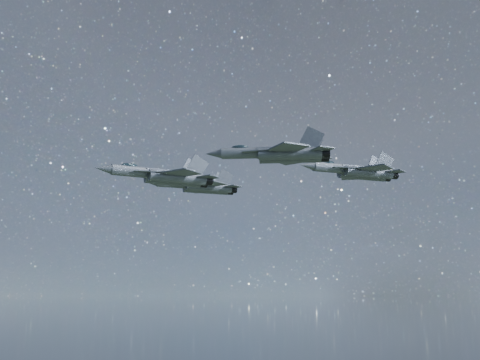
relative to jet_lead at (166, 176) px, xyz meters
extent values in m
cylinder|color=#3A4048|center=(-4.39, -1.27, 0.24)|extent=(8.19, 3.86, 1.69)
cone|color=#3A4048|center=(-9.40, -2.72, 0.24)|extent=(2.93, 2.19, 1.52)
ellipsoid|color=black|center=(-5.64, -1.63, 1.06)|extent=(2.80, 1.81, 0.84)
cube|color=#3A4048|center=(1.04, 0.30, 0.19)|extent=(9.01, 4.04, 1.41)
cylinder|color=#3A4048|center=(1.76, -0.62, -0.30)|extent=(9.24, 4.16, 1.69)
cylinder|color=#3A4048|center=(1.15, 1.46, -0.30)|extent=(9.24, 4.16, 1.69)
cylinder|color=black|center=(6.56, 0.77, -0.30)|extent=(1.79, 1.90, 1.56)
cylinder|color=black|center=(5.95, 2.85, -0.30)|extent=(1.79, 1.90, 1.56)
cube|color=#3A4048|center=(-2.10, -2.14, 0.11)|extent=(5.73, 1.70, 0.13)
cube|color=#3A4048|center=(-2.92, 0.68, 0.11)|extent=(5.57, 3.64, 0.13)
cube|color=#3A4048|center=(2.27, -3.19, -0.08)|extent=(6.23, 6.19, 0.22)
cube|color=#3A4048|center=(0.22, 3.91, -0.08)|extent=(5.25, 5.62, 0.22)
cube|color=#3A4048|center=(6.53, -0.71, -0.08)|extent=(3.69, 3.68, 0.16)
cube|color=#3A4048|center=(5.14, 4.09, -0.08)|extent=(3.08, 3.24, 0.16)
cube|color=#3A4048|center=(4.86, -0.01, 1.76)|extent=(3.74, 0.92, 3.87)
cube|color=#3A4048|center=(4.10, 2.60, 1.76)|extent=(3.59, 1.51, 3.87)
cylinder|color=#3A4048|center=(2.30, 9.08, 0.65)|extent=(7.25, 2.70, 1.50)
cone|color=#3A4048|center=(-2.24, 8.28, 0.65)|extent=(2.50, 1.72, 1.34)
ellipsoid|color=black|center=(1.16, 8.88, 1.37)|extent=(2.42, 1.39, 0.74)
cube|color=#3A4048|center=(7.21, 9.94, 0.60)|extent=(8.00, 2.78, 1.25)
cylinder|color=#3A4048|center=(7.75, 9.06, 0.17)|extent=(8.20, 2.87, 1.50)
cylinder|color=#3A4048|center=(7.42, 10.95, 0.17)|extent=(8.20, 2.87, 1.50)
cylinder|color=black|center=(12.10, 9.82, 0.17)|extent=(1.47, 1.58, 1.38)
cylinder|color=black|center=(11.77, 11.71, 0.17)|extent=(1.47, 1.58, 1.38)
cube|color=#3A4048|center=(4.22, 8.10, 0.53)|extent=(5.01, 1.15, 0.12)
cube|color=#3A4048|center=(3.77, 10.65, 0.53)|extent=(5.04, 2.77, 0.12)
cube|color=#3A4048|center=(7.96, 6.76, 0.36)|extent=(5.47, 5.51, 0.19)
cube|color=#3A4048|center=(6.83, 13.19, 0.36)|extent=(4.93, 5.19, 0.19)
cube|color=#3A4048|center=(11.94, 8.53, 0.36)|extent=(3.23, 3.26, 0.14)
cube|color=#3A4048|center=(11.17, 12.88, 0.36)|extent=(2.90, 3.01, 0.14)
cube|color=#3A4048|center=(10.53, 9.31, 1.99)|extent=(3.34, 0.58, 3.41)
cube|color=#3A4048|center=(10.12, 11.67, 1.99)|extent=(3.26, 0.99, 3.41)
cylinder|color=#3A4048|center=(8.92, -22.61, -1.63)|extent=(6.62, 2.98, 1.37)
cone|color=#3A4048|center=(4.85, -21.53, -1.63)|extent=(2.35, 1.73, 1.23)
ellipsoid|color=black|center=(7.90, -22.34, -0.97)|extent=(2.25, 1.42, 0.67)
cube|color=#3A4048|center=(13.32, -23.78, -1.67)|extent=(7.28, 3.11, 1.14)
cylinder|color=#3A4048|center=(13.44, -24.72, -2.07)|extent=(7.46, 3.21, 1.37)
cylinder|color=#3A4048|center=(13.89, -23.03, -2.07)|extent=(7.46, 3.21, 1.37)
cylinder|color=black|center=(17.33, -25.75, -2.07)|extent=(1.42, 1.51, 1.26)
cylinder|color=black|center=(17.78, -24.06, -2.07)|extent=(1.42, 1.51, 1.26)
cube|color=#3A4048|center=(10.14, -24.16, -1.73)|extent=(4.52, 2.85, 0.11)
cube|color=#3A4048|center=(10.75, -21.88, -1.73)|extent=(4.61, 1.27, 0.11)
cube|color=#3A4048|center=(12.73, -26.71, -1.89)|extent=(4.29, 4.58, 0.18)
cube|color=#3A4048|center=(14.26, -20.95, -1.89)|extent=(5.03, 5.01, 0.18)
cube|color=#3A4048|center=(16.70, -26.76, -1.89)|extent=(2.52, 2.64, 0.13)
cube|color=#3A4048|center=(17.73, -22.87, -1.89)|extent=(2.97, 2.97, 0.13)
cube|color=#3A4048|center=(15.84, -25.58, -0.40)|extent=(2.92, 1.15, 3.12)
cube|color=#3A4048|center=(16.40, -23.47, -0.40)|extent=(3.03, 0.68, 3.12)
cylinder|color=#3A4048|center=(24.04, -9.98, -0.05)|extent=(7.00, 2.71, 1.44)
cone|color=#3A4048|center=(19.67, -10.82, -0.05)|extent=(2.43, 1.69, 1.30)
ellipsoid|color=black|center=(22.95, -10.19, 0.65)|extent=(2.35, 1.37, 0.71)
cube|color=#3A4048|center=(28.77, -9.07, -0.09)|extent=(7.72, 2.80, 1.20)
cylinder|color=#3A4048|center=(29.30, -9.91, -0.51)|extent=(7.91, 2.89, 1.44)
cylinder|color=#3A4048|center=(28.95, -8.10, -0.51)|extent=(7.91, 2.89, 1.44)
cylinder|color=black|center=(33.49, -9.11, -0.51)|extent=(1.43, 1.54, 1.33)
cylinder|color=black|center=(33.14, -7.29, -0.51)|extent=(1.43, 1.54, 1.33)
cube|color=#3A4048|center=(25.91, -10.90, -0.16)|extent=(4.82, 1.03, 0.11)
cube|color=#3A4048|center=(25.44, -8.44, -0.16)|extent=(4.85, 2.74, 0.11)
cube|color=#3A4048|center=(29.54, -12.13, -0.32)|extent=(5.29, 5.31, 0.19)
cube|color=#3A4048|center=(28.35, -5.95, -0.32)|extent=(4.72, 4.98, 0.19)
cube|color=#3A4048|center=(33.35, -10.36, -0.32)|extent=(3.12, 3.14, 0.14)
cube|color=#3A4048|center=(32.55, -6.18, -0.32)|extent=(2.77, 2.88, 0.14)
cube|color=#3A4048|center=(31.98, -9.63, 1.25)|extent=(3.22, 0.57, 3.30)
cube|color=#3A4048|center=(31.55, -7.36, 1.25)|extent=(3.14, 1.01, 3.30)
camera|label=1|loc=(-3.02, -86.30, -18.34)|focal=42.00mm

